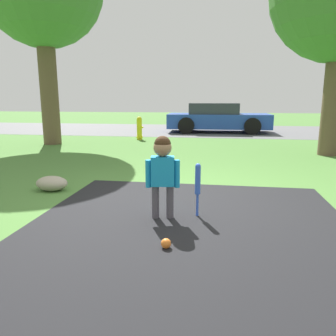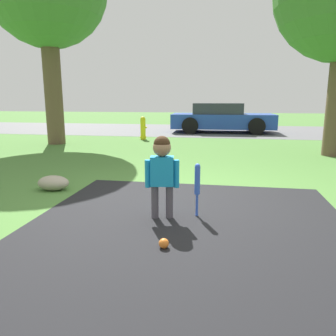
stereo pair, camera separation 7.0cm
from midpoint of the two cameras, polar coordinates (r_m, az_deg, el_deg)
ground_plane at (r=4.49m, az=1.22°, el=-6.00°), size 60.00×60.00×0.00m
driveway_strip at (r=2.24m, az=-1.86°, el=-26.06°), size 3.60×7.00×0.01m
street_strip at (r=14.91m, az=6.73°, el=6.56°), size 40.00×6.00×0.01m
child at (r=3.75m, az=-1.48°, el=0.42°), size 0.39×0.21×0.97m
baseball_bat at (r=3.87m, az=4.69°, el=-2.50°), size 0.07×0.07×0.65m
sports_ball at (r=3.16m, az=-1.00°, el=-13.00°), size 0.10×0.10×0.10m
fire_hydrant at (r=11.41m, az=-5.18°, el=6.88°), size 0.25×0.22×0.79m
parked_car at (r=14.07m, az=8.44°, el=8.57°), size 4.25×2.08×1.21m
edging_rock at (r=5.34m, az=-19.94°, el=-2.54°), size 0.49×0.34×0.23m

